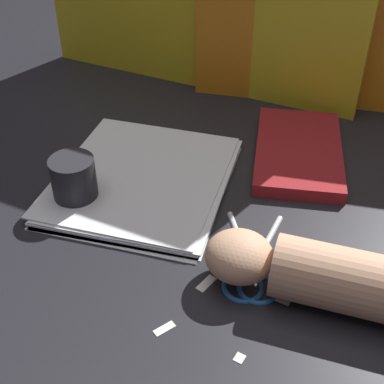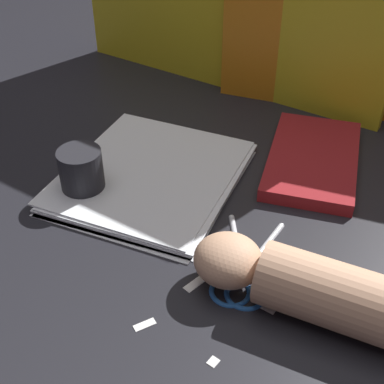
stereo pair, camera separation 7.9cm
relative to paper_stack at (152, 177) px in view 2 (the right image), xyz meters
The scene contains 11 objects.
ground_plane 0.12m from the paper_stack, 27.83° to the right, with size 6.00×6.00×0.00m, color black.
backdrop_panel_center 0.49m from the paper_stack, 56.05° to the left, with size 0.56×0.07×0.37m.
paper_stack is the anchor object (origin of this frame).
book_closed 0.29m from the paper_stack, 35.15° to the left, with size 0.19×0.28×0.02m.
scissors 0.26m from the paper_stack, 32.97° to the right, with size 0.12×0.19×0.01m.
hand_forearm 0.35m from the paper_stack, 27.13° to the right, with size 0.29×0.09×0.08m.
paper_scrap_near 0.33m from the paper_stack, 33.47° to the right, with size 0.02×0.01×0.00m.
paper_scrap_mid 0.25m from the paper_stack, 47.35° to the right, with size 0.02×0.03×0.00m.
paper_scrap_far 0.37m from the paper_stack, 49.58° to the right, with size 0.01×0.02×0.00m.
paper_scrap_side 0.31m from the paper_stack, 62.46° to the right, with size 0.03×0.03×0.00m.
mug 0.12m from the paper_stack, 135.73° to the right, with size 0.07×0.07×0.08m.
Camera 2 is at (0.27, -0.57, 0.54)m, focal length 50.00 mm.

